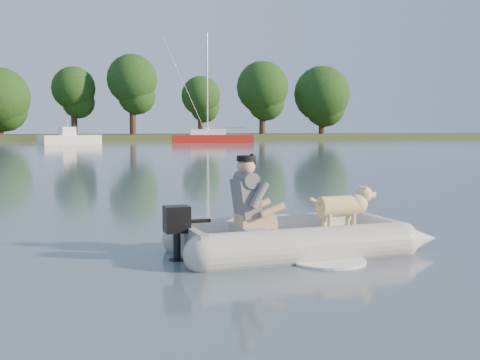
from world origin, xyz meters
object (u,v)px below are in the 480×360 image
object	(u,v)px
man	(248,195)
dog	(339,210)
motorboat	(70,133)
sailboat	(212,138)
dinghy	(298,208)

from	to	relation	value
man	dog	world-z (taller)	man
man	motorboat	xyz separation A→B (m)	(-2.33, 45.01, 0.27)
motorboat	sailboat	world-z (taller)	sailboat
man	dog	distance (m)	1.23
man	motorboat	world-z (taller)	motorboat
dinghy	man	world-z (taller)	man
dog	dinghy	bearing A→B (deg)	-175.43
dinghy	sailboat	xyz separation A→B (m)	(9.49, 46.91, -0.09)
motorboat	sailboat	xyz separation A→B (m)	(12.45, 1.90, -0.53)
dog	motorboat	world-z (taller)	motorboat
dinghy	sailboat	bearing A→B (deg)	74.38
man	sailboat	world-z (taller)	sailboat
dinghy	man	bearing A→B (deg)	175.76
man	dog	bearing A→B (deg)	-0.00
dinghy	dog	world-z (taller)	dinghy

